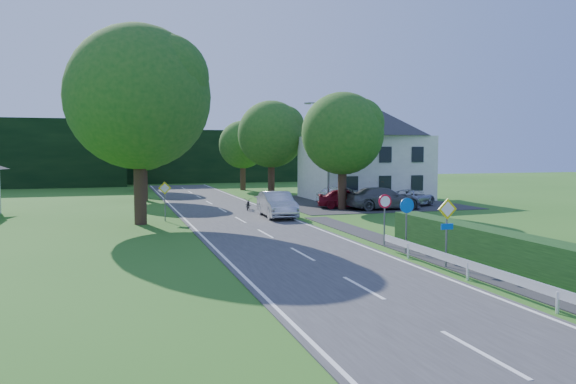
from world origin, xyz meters
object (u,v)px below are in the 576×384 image
object	(u,v)px
motorcycle	(248,204)
parked_car_silver_a	(340,196)
parked_car_silver_b	(411,198)
parked_car_grey	(383,198)
moving_car	(277,204)
streetlight	(327,149)
parked_car_red	(347,198)
parasol	(371,190)

from	to	relation	value
motorcycle	parked_car_silver_a	bearing A→B (deg)	31.57
parked_car_silver_b	parked_car_grey	bearing A→B (deg)	84.26
moving_car	motorcycle	bearing A→B (deg)	102.13
streetlight	motorcycle	world-z (taller)	streetlight
streetlight	parked_car_red	distance (m)	4.12
parked_car_red	streetlight	bearing A→B (deg)	57.31
moving_car	parked_car_grey	world-z (taller)	moving_car
streetlight	parked_car_red	world-z (taller)	streetlight
parked_car_red	parked_car_silver_b	bearing A→B (deg)	-68.28
parked_car_grey	parked_car_silver_a	bearing A→B (deg)	23.27
parasol	parked_car_silver_b	bearing A→B (deg)	-72.87
moving_car	parked_car_silver_b	distance (m)	12.42
parked_car_silver_a	parked_car_silver_b	xyz separation A→B (m)	(4.66, -2.99, -0.04)
parked_car_red	moving_car	bearing A→B (deg)	142.97
parked_car_red	parked_car_grey	size ratio (longest dim) A/B	0.78
parked_car_silver_a	motorcycle	bearing A→B (deg)	73.54
motorcycle	parked_car_silver_b	bearing A→B (deg)	13.22
parked_car_silver_b	parasol	distance (m)	4.46
moving_car	parked_car_grey	bearing A→B (deg)	18.17
parked_car_red	parked_car_grey	world-z (taller)	parked_car_grey
moving_car	parked_car_silver_a	xyz separation A→B (m)	(7.19, 6.71, -0.13)
streetlight	parked_car_red	size ratio (longest dim) A/B	1.86
parked_car_red	parasol	distance (m)	5.78
parked_car_red	parked_car_silver_a	distance (m)	2.97
streetlight	parasol	distance (m)	6.64
motorcycle	parked_car_silver_a	xyz separation A→B (m)	(7.95, 1.89, 0.26)
motorcycle	parked_car_grey	distance (m)	9.90
streetlight	moving_car	bearing A→B (deg)	-135.99
parked_car_silver_a	parasol	distance (m)	3.60
parked_car_silver_a	streetlight	bearing A→B (deg)	99.82
streetlight	parasol	bearing A→B (deg)	27.82
streetlight	motorcycle	size ratio (longest dim) A/B	4.81
parasol	parked_car_silver_a	bearing A→B (deg)	-159.38
motorcycle	parked_car_grey	xyz separation A→B (m)	(9.58, -2.46, 0.37)
parked_car_silver_a	parked_car_red	bearing A→B (deg)	137.47
streetlight	moving_car	world-z (taller)	streetlight
parked_car_silver_b	moving_car	bearing A→B (deg)	77.67
motorcycle	parasol	world-z (taller)	parasol
parked_car_red	parked_car_grey	distance (m)	2.70
motorcycle	parasol	xyz separation A→B (m)	(11.31, 3.15, 0.58)
parked_car_red	parked_car_silver_a	bearing A→B (deg)	9.98
moving_car	parked_car_silver_b	world-z (taller)	moving_car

